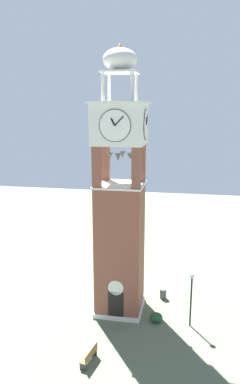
# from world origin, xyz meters

# --- Properties ---
(ground) EXTENTS (80.00, 80.00, 0.00)m
(ground) POSITION_xyz_m (0.00, 0.00, 0.00)
(ground) COLOR #5B664C
(clock_tower) EXTENTS (3.81, 3.81, 18.90)m
(clock_tower) POSITION_xyz_m (0.00, -0.00, 7.74)
(clock_tower) COLOR brown
(clock_tower) RESTS_ON ground
(park_bench) EXTENTS (0.74, 1.65, 0.95)m
(park_bench) POSITION_xyz_m (-0.67, -6.25, 0.48)
(park_bench) COLOR brown
(park_bench) RESTS_ON ground
(lamp_post) EXTENTS (0.36, 0.36, 3.96)m
(lamp_post) POSITION_xyz_m (5.21, -1.26, 2.74)
(lamp_post) COLOR black
(lamp_post) RESTS_ON ground
(trash_bin) EXTENTS (0.52, 0.52, 0.80)m
(trash_bin) POSITION_xyz_m (3.09, 2.18, 0.40)
(trash_bin) COLOR #4C4C51
(trash_bin) RESTS_ON ground
(shrub_near_entry) EXTENTS (0.89, 0.89, 0.65)m
(shrub_near_entry) POSITION_xyz_m (2.86, -1.19, 0.32)
(shrub_near_entry) COLOR #234C28
(shrub_near_entry) RESTS_ON ground
(shrub_left_of_tower) EXTENTS (0.77, 0.77, 0.72)m
(shrub_left_of_tower) POSITION_xyz_m (-1.87, 2.76, 0.36)
(shrub_left_of_tower) COLOR #234C28
(shrub_left_of_tower) RESTS_ON ground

